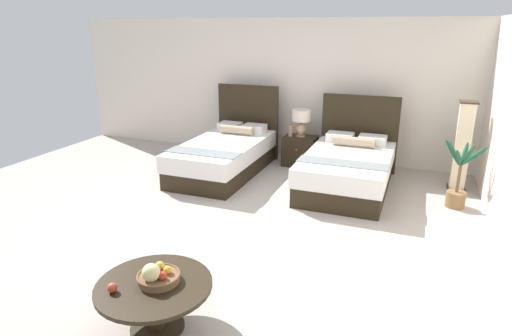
# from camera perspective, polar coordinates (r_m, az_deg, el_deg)

# --- Properties ---
(ground_plane) EXTENTS (9.55, 10.10, 0.02)m
(ground_plane) POSITION_cam_1_polar(r_m,az_deg,el_deg) (5.40, -2.50, -7.86)
(ground_plane) COLOR #ACA096
(wall_back) EXTENTS (9.55, 0.12, 2.51)m
(wall_back) POSITION_cam_1_polar(r_m,az_deg,el_deg) (8.01, 6.91, 10.19)
(wall_back) COLOR silver
(wall_back) RESTS_ON ground
(bed_near_window) EXTENTS (1.17, 2.23, 1.35)m
(bed_near_window) POSITION_cam_1_polar(r_m,az_deg,el_deg) (7.27, -4.08, 1.86)
(bed_near_window) COLOR black
(bed_near_window) RESTS_ON ground
(bed_near_corner) EXTENTS (1.27, 2.04, 1.29)m
(bed_near_corner) POSITION_cam_1_polar(r_m,az_deg,el_deg) (6.68, 12.10, 0.01)
(bed_near_corner) COLOR black
(bed_near_corner) RESTS_ON ground
(nightstand) EXTENTS (0.57, 0.45, 0.52)m
(nightstand) POSITION_cam_1_polar(r_m,az_deg,el_deg) (7.67, 5.82, 2.27)
(nightstand) COLOR black
(nightstand) RESTS_ON ground
(table_lamp) EXTENTS (0.32, 0.32, 0.48)m
(table_lamp) POSITION_cam_1_polar(r_m,az_deg,el_deg) (7.55, 6.01, 6.52)
(table_lamp) COLOR tan
(table_lamp) RESTS_ON nightstand
(vase) EXTENTS (0.08, 0.08, 0.21)m
(vase) POSITION_cam_1_polar(r_m,az_deg,el_deg) (7.59, 4.58, 4.99)
(vase) COLOR #98725D
(vase) RESTS_ON nightstand
(coffee_table) EXTENTS (0.93, 0.93, 0.42)m
(coffee_table) POSITION_cam_1_polar(r_m,az_deg,el_deg) (3.69, -13.27, -16.00)
(coffee_table) COLOR black
(coffee_table) RESTS_ON ground
(fruit_bowl) EXTENTS (0.35, 0.35, 0.19)m
(fruit_bowl) POSITION_cam_1_polar(r_m,az_deg,el_deg) (3.61, -12.98, -13.71)
(fruit_bowl) COLOR brown
(fruit_bowl) RESTS_ON coffee_table
(loose_apple) EXTENTS (0.08, 0.08, 0.08)m
(loose_apple) POSITION_cam_1_polar(r_m,az_deg,el_deg) (3.60, -18.51, -14.82)
(loose_apple) COLOR #AE4029
(loose_apple) RESTS_ON coffee_table
(floor_lamp_corner) EXTENTS (0.25, 0.25, 1.34)m
(floor_lamp_corner) POSITION_cam_1_polar(r_m,az_deg,el_deg) (7.09, 25.66, 2.61)
(floor_lamp_corner) COLOR #3D2E21
(floor_lamp_corner) RESTS_ON ground
(potted_palm) EXTENTS (0.57, 0.53, 0.96)m
(potted_palm) POSITION_cam_1_polar(r_m,az_deg,el_deg) (6.45, 25.18, -1.79)
(potted_palm) COLOR brown
(potted_palm) RESTS_ON ground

